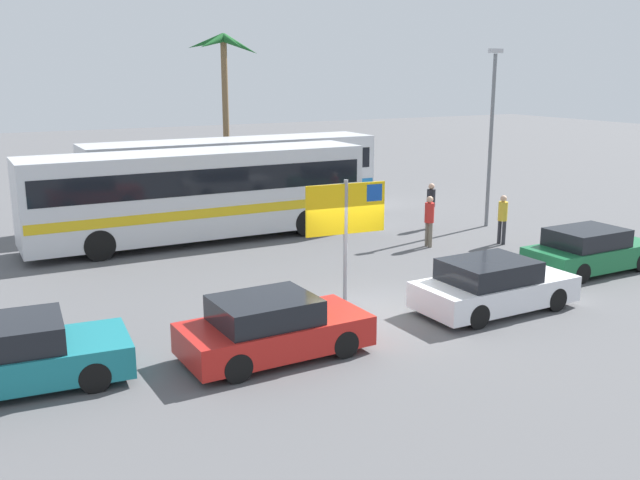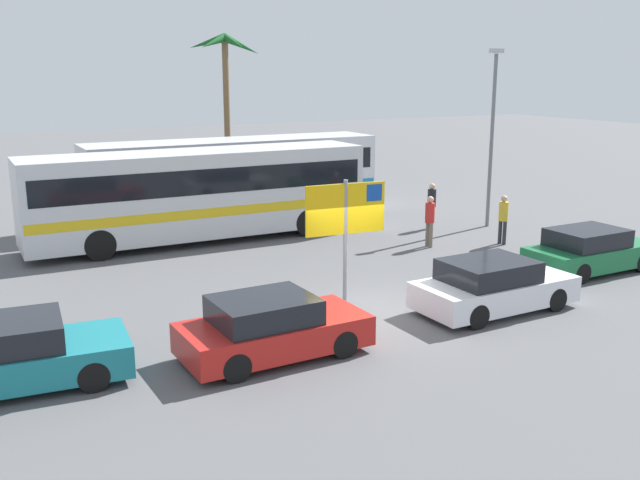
% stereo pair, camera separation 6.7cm
% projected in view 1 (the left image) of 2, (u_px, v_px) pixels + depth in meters
% --- Properties ---
extents(ground, '(120.00, 120.00, 0.00)m').
position_uv_depth(ground, '(371.00, 312.00, 17.87)').
color(ground, '#565659').
extents(bus_front_coach, '(11.87, 2.48, 3.17)m').
position_uv_depth(bus_front_coach, '(198.00, 191.00, 24.88)').
color(bus_front_coach, silver).
rests_on(bus_front_coach, ground).
extents(bus_rear_coach, '(11.87, 2.48, 3.17)m').
position_uv_depth(bus_rear_coach, '(233.00, 174.00, 28.91)').
color(bus_rear_coach, silver).
rests_on(bus_rear_coach, ground).
extents(ferry_sign, '(2.20, 0.23, 3.20)m').
position_uv_depth(ferry_sign, '(347.00, 214.00, 18.22)').
color(ferry_sign, gray).
rests_on(ferry_sign, ground).
extents(car_teal, '(4.16, 2.15, 1.32)m').
position_uv_depth(car_teal, '(16.00, 355.00, 13.53)').
color(car_teal, '#19757F').
rests_on(car_teal, ground).
extents(car_green, '(4.16, 1.79, 1.32)m').
position_uv_depth(car_green, '(590.00, 251.00, 21.32)').
color(car_green, '#196638').
rests_on(car_green, ground).
extents(car_white, '(4.18, 1.93, 1.32)m').
position_uv_depth(car_white, '(493.00, 286.00, 17.85)').
color(car_white, silver).
rests_on(car_white, ground).
extents(car_red, '(4.00, 1.92, 1.32)m').
position_uv_depth(car_red, '(272.00, 328.00, 14.96)').
color(car_red, red).
rests_on(car_red, ground).
extents(pedestrian_crossing_lot, '(0.32, 0.32, 1.74)m').
position_uv_depth(pedestrian_crossing_lot, '(431.00, 202.00, 26.99)').
color(pedestrian_crossing_lot, '#706656').
rests_on(pedestrian_crossing_lot, ground).
extents(pedestrian_by_bus, '(0.32, 0.32, 1.75)m').
position_uv_depth(pedestrian_by_bus, '(429.00, 217.00, 24.19)').
color(pedestrian_by_bus, '#706656').
rests_on(pedestrian_by_bus, ground).
extents(pedestrian_near_sign, '(0.32, 0.32, 1.71)m').
position_uv_depth(pedestrian_near_sign, '(503.00, 215.00, 24.58)').
color(pedestrian_near_sign, '#2D2D33').
rests_on(pedestrian_near_sign, ground).
extents(lamp_post_left_side, '(0.56, 0.20, 6.65)m').
position_uv_depth(lamp_post_left_side, '(491.00, 131.00, 26.83)').
color(lamp_post_left_side, slate).
rests_on(lamp_post_left_side, ground).
extents(palm_tree_seaside, '(3.55, 3.74, 7.67)m').
position_uv_depth(palm_tree_seaside, '(224.00, 64.00, 36.12)').
color(palm_tree_seaside, brown).
rests_on(palm_tree_seaside, ground).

